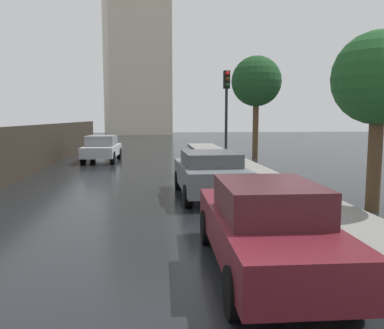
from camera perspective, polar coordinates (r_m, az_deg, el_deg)
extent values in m
plane|color=black|center=(5.79, -15.38, -18.50)|extent=(120.00, 120.00, 0.00)
cube|color=slate|center=(12.28, 2.49, -1.60)|extent=(1.93, 4.18, 0.69)
cube|color=#494D50|center=(12.05, 2.64, 0.86)|extent=(1.65, 2.17, 0.40)
cylinder|color=black|center=(13.56, -1.97, -2.28)|extent=(0.24, 0.63, 0.63)
cylinder|color=black|center=(13.81, 4.89, -2.14)|extent=(0.24, 0.63, 0.63)
cylinder|color=black|center=(10.89, -0.59, -4.53)|extent=(0.24, 0.63, 0.63)
cylinder|color=black|center=(11.21, 7.87, -4.27)|extent=(0.24, 0.63, 0.63)
cube|color=#B2B5BA|center=(22.61, -12.79, 1.98)|extent=(1.84, 4.09, 0.57)
cube|color=gray|center=(22.54, -12.84, 3.38)|extent=(1.56, 2.20, 0.55)
cylinder|color=black|center=(21.21, -11.30, 0.94)|extent=(0.25, 0.68, 0.67)
cylinder|color=black|center=(21.48, -15.38, 0.90)|extent=(0.25, 0.68, 0.67)
cylinder|color=black|center=(23.84, -10.41, 1.59)|extent=(0.25, 0.68, 0.67)
cylinder|color=black|center=(24.08, -14.06, 1.55)|extent=(0.25, 0.68, 0.67)
cube|color=maroon|center=(6.50, 10.33, -9.53)|extent=(1.70, 4.44, 0.62)
cube|color=#461C22|center=(6.18, 10.91, -4.94)|extent=(1.46, 1.91, 0.52)
cylinder|color=black|center=(7.83, 2.20, -8.96)|extent=(0.23, 0.66, 0.65)
cylinder|color=black|center=(8.13, 12.76, -8.52)|extent=(0.23, 0.66, 0.65)
cylinder|color=black|center=(5.12, 6.17, -17.78)|extent=(0.23, 0.66, 0.65)
cylinder|color=black|center=(5.57, 21.99, -16.15)|extent=(0.23, 0.66, 0.65)
cylinder|color=black|center=(17.30, 4.92, 4.96)|extent=(0.12, 0.12, 3.53)
cube|color=black|center=(17.37, 4.99, 12.04)|extent=(0.26, 0.26, 0.75)
sphere|color=red|center=(17.23, 5.11, 12.91)|extent=(0.17, 0.17, 0.17)
sphere|color=#392405|center=(17.20, 5.10, 12.09)|extent=(0.17, 0.17, 0.17)
sphere|color=black|center=(17.18, 5.09, 11.26)|extent=(0.17, 0.17, 0.17)
cylinder|color=#4C3823|center=(11.27, 24.71, 0.34)|extent=(0.36, 0.36, 2.61)
sphere|color=#1E5123|center=(11.26, 25.26, 11.18)|extent=(2.36, 2.36, 2.36)
cylinder|color=#4C3823|center=(23.97, 9.10, 5.07)|extent=(0.34, 0.34, 3.53)
sphere|color=#19421E|center=(24.06, 9.22, 11.72)|extent=(2.93, 2.93, 2.93)
cube|color=beige|center=(60.35, -8.16, 15.22)|extent=(10.34, 12.12, 22.73)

